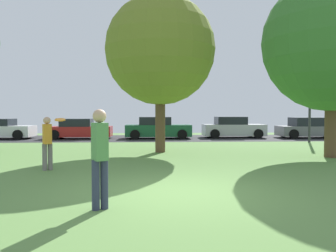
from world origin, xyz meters
TOP-DOWN VIEW (x-y plane):
  - ground_plane at (0.00, 0.00)m, footprint 44.00×44.00m
  - road_strip at (0.00, 16.00)m, footprint 44.00×6.40m
  - oak_tree_center at (-0.13, 7.66)m, footprint 4.79×4.79m
  - oak_tree_left at (6.48, 5.60)m, footprint 5.37×5.37m
  - person_thrower at (-1.48, -1.22)m, footprint 0.34×0.38m
  - person_catcher at (-3.67, 3.11)m, footprint 0.34×0.38m
  - frisbee_disc at (-2.88, 1.55)m, footprint 0.31×0.31m
  - parked_car_white at (-10.58, 15.94)m, footprint 4.25×2.07m
  - parked_car_red at (-5.32, 15.84)m, footprint 4.20×1.96m
  - parked_car_green at (-0.05, 15.77)m, footprint 4.39×2.05m
  - parked_car_silver at (5.22, 16.22)m, footprint 4.23×2.03m
  - parked_car_grey at (10.47, 15.74)m, footprint 4.41×2.04m
  - street_lamp_post at (8.78, 12.20)m, footprint 0.14×0.14m

SIDE VIEW (x-z plane):
  - ground_plane at x=0.00m, z-range 0.00..0.00m
  - road_strip at x=0.00m, z-range 0.00..0.01m
  - parked_car_red at x=-5.32m, z-range -0.05..1.28m
  - parked_car_white at x=-10.58m, z-range -0.05..1.29m
  - parked_car_grey at x=10.47m, z-range -0.06..1.34m
  - parked_car_green at x=-0.05m, z-range -0.06..1.39m
  - parked_car_silver at x=5.22m, z-range -0.06..1.40m
  - person_catcher at x=-3.67m, z-range 0.08..1.69m
  - person_thrower at x=-1.48m, z-range 0.11..1.91m
  - frisbee_disc at x=-2.88m, z-range 1.52..1.60m
  - street_lamp_post at x=8.78m, z-range 0.00..4.50m
  - oak_tree_left at x=6.48m, z-range 0.88..8.03m
  - oak_tree_center at x=-0.13m, z-range 1.02..7.90m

